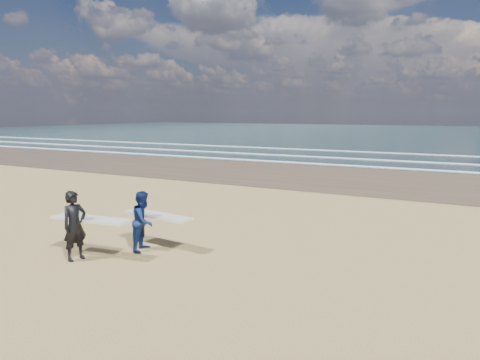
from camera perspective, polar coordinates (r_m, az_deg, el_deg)
The scene contains 2 objects.
surfer_near at distance 11.81m, azimuth -20.92°, elevation -5.59°, with size 2.24×1.09×1.81m.
surfer_far at distance 12.10m, azimuth -12.57°, elevation -5.26°, with size 2.24×1.18×1.66m.
Camera 1 is at (9.11, -7.33, 3.79)m, focal length 32.00 mm.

